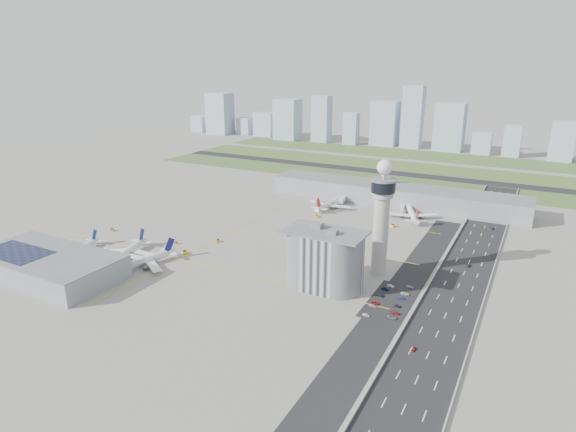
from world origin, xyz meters
The scene contains 64 objects.
ground centered at (0.00, 0.00, 0.00)m, with size 1000.00×1000.00×0.00m, color gray.
grass_strip_0 centered at (-20.00, 225.00, 0.04)m, with size 480.00×50.00×0.08m, color #496630.
grass_strip_1 centered at (-20.00, 300.00, 0.04)m, with size 480.00×60.00×0.08m, color #49642F.
grass_strip_2 centered at (-20.00, 380.00, 0.04)m, with size 480.00×70.00×0.08m, color #3C5528.
runway centered at (-20.00, 262.00, 0.06)m, with size 480.00×22.00×0.10m, color black.
highway centered at (115.00, 0.00, 0.05)m, with size 28.00×500.00×0.10m, color black.
barrier_left centered at (101.00, 0.00, 0.60)m, with size 0.60×500.00×1.20m, color #9E9E99.
barrier_right centered at (129.00, 0.00, 0.60)m, with size 0.60×500.00×1.20m, color #9E9E99.
landside_road centered at (90.00, -10.00, 0.04)m, with size 18.00×260.00×0.08m, color black.
parking_lot centered at (88.00, -22.00, 0.05)m, with size 20.00×44.00×0.10m, color black.
taxiway_line_h_0 centered at (-40.00, -30.00, 0.01)m, with size 260.00×0.60×0.01m, color yellow.
taxiway_line_h_1 centered at (-40.00, 30.00, 0.01)m, with size 260.00×0.60×0.01m, color yellow.
taxiway_line_h_2 centered at (-40.00, 90.00, 0.01)m, with size 260.00×0.60×0.01m, color yellow.
taxiway_line_v centered at (-40.00, 30.00, 0.01)m, with size 0.60×260.00×0.01m, color yellow.
control_tower centered at (72.00, 8.00, 35.04)m, with size 14.00×14.00×64.50m.
secondary_tower centered at (30.00, 150.00, 18.80)m, with size 8.60×8.60×31.90m.
admin_building centered at (51.99, -22.00, 15.30)m, with size 42.00×24.00×33.50m.
terminal_pier centered at (40.00, 148.00, 7.90)m, with size 210.00×32.00×15.80m.
near_terminal centered at (-88.07, -82.02, 6.43)m, with size 84.00×42.00×13.00m.
airplane_near_a centered at (-99.72, -51.22, 4.94)m, with size 35.29×30.00×9.88m, color white, non-canonical shape.
airplane_near_b centered at (-69.94, -41.53, 5.80)m, with size 41.42×35.21×11.60m, color white, non-canonical shape.
airplane_near_c centered at (-51.06, -48.85, 6.17)m, with size 44.04×37.44×12.33m, color white, non-canonical shape.
airplane_far_a centered at (-2.86, 113.10, 6.10)m, with size 43.58×37.05×12.20m, color white, non-canonical shape.
airplane_far_b centered at (62.96, 116.84, 6.41)m, with size 45.78×38.92×12.82m, color white, non-canonical shape.
jet_bridge_near_0 centered at (-113.00, -61.00, 2.85)m, with size 14.00×3.00×5.70m, color silver, non-canonical shape.
jet_bridge_near_1 centered at (-83.00, -61.00, 2.85)m, with size 14.00×3.00×5.70m, color silver, non-canonical shape.
jet_bridge_near_2 centered at (-53.00, -61.00, 2.85)m, with size 14.00×3.00×5.70m, color silver, non-canonical shape.
jet_bridge_far_0 centered at (2.00, 132.00, 2.85)m, with size 14.00×3.00×5.70m, color silver, non-canonical shape.
jet_bridge_far_1 centered at (52.00, 132.00, 2.85)m, with size 14.00×3.00×5.70m, color silver, non-canonical shape.
tug_0 centered at (-114.85, -12.51, 0.93)m, with size 2.19×3.19×1.86m, color gold, non-canonical shape.
tug_1 centered at (-57.91, -10.85, 0.81)m, with size 1.93×2.80×1.63m, color gold, non-canonical shape.
tug_2 centered at (-42.64, -21.26, 1.07)m, with size 2.52×3.67×2.13m, color gold, non-canonical shape.
tug_3 centered at (-36.38, 5.03, 0.96)m, with size 2.27×3.30×1.92m, color #D09909, non-canonical shape.
tug_4 centered at (-1.35, 83.68, 1.07)m, with size 2.53×3.68×2.14m, color gold, non-canonical shape.
tug_5 centered at (56.50, 89.29, 1.06)m, with size 2.52×3.66×2.13m, color #F7A322, non-canonical shape.
car_lot_0 centered at (82.44, -41.56, 0.63)m, with size 1.48×3.69×1.26m, color silver.
car_lot_1 centered at (82.30, -31.59, 0.59)m, with size 1.25×3.58×1.18m, color gray.
car_lot_2 centered at (82.30, -28.26, 0.61)m, with size 2.02×4.38×1.22m, color #A91723.
car_lot_3 centered at (82.22, -19.23, 0.58)m, with size 1.62×3.97×1.15m, color black.
car_lot_4 centered at (82.29, -11.06, 0.65)m, with size 1.52×3.79×1.29m, color navy.
car_lot_5 centered at (83.58, -6.64, 0.63)m, with size 1.33×3.80×1.25m, color beige.
car_lot_6 centered at (93.67, -38.15, 0.66)m, with size 2.18×4.73×1.31m, color slate.
car_lot_7 centered at (93.97, -33.31, 0.64)m, with size 1.80×4.42×1.28m, color maroon.
car_lot_8 centered at (92.64, -26.18, 0.63)m, with size 1.49×3.71×1.27m, color #23232E.
car_lot_9 centered at (92.33, -17.28, 0.58)m, with size 1.23×3.53×1.16m, color navy.
car_lot_10 centered at (92.67, -11.62, 0.60)m, with size 2.00×4.33×1.20m, color silver.
car_lot_11 centered at (92.83, -2.70, 0.57)m, with size 1.61×3.95×1.15m, color #A1A1A1.
car_hw_0 centered at (108.92, -59.09, 0.57)m, with size 1.34×3.33×1.13m, color maroon.
car_hw_1 centered at (115.71, 40.71, 0.61)m, with size 1.29×3.70×1.22m, color black.
car_hw_2 centered at (120.82, 117.98, 0.64)m, with size 2.13×4.63×1.29m, color navy.
car_hw_4 centered at (109.10, 181.06, 0.61)m, with size 1.43×3.56×1.21m, color gray.
skyline_bldg_0 centered at (-377.77, 421.70, 13.25)m, with size 24.05×19.24×26.50m, color #9EADC1.
skyline_bldg_1 centered at (-331.22, 417.61, 32.80)m, with size 37.63×30.10×65.60m, color #9EADC1.
skyline_bldg_2 centered at (-291.25, 430.16, 13.39)m, with size 22.81×18.25×26.79m, color #9EADC1.
skyline_bldg_3 centered at (-252.58, 431.35, 18.47)m, with size 32.30×25.84×36.93m, color #9EADC1.
skyline_bldg_4 centered at (-204.47, 415.19, 30.18)m, with size 35.81×28.65×60.36m, color #9EADC1.
skyline_bldg_5 centered at (-150.11, 419.66, 33.44)m, with size 25.49×20.39×66.89m, color #9EADC1.
skyline_bldg_6 centered at (-102.68, 417.90, 22.60)m, with size 20.04×16.03×45.20m, color #9EADC1.
skyline_bldg_7 centered at (-59.44, 436.89, 30.61)m, with size 35.76×28.61×61.22m, color #9EADC1.
skyline_bldg_8 centered at (-19.42, 431.56, 41.69)m, with size 26.33×21.06×83.39m, color #9EADC1.
skyline_bldg_9 centered at (30.27, 432.32, 31.06)m, with size 36.96×29.57×62.11m, color #9EADC1.
skyline_bldg_10 centered at (73.27, 423.68, 13.87)m, with size 23.01×18.41×27.75m, color #9EADC1.
skyline_bldg_11 centered at (108.28, 423.34, 19.48)m, with size 20.22×16.18×38.97m, color #9EADC1.
skyline_bldg_12 centered at (162.17, 421.29, 23.44)m, with size 26.14×20.92×46.89m, color #9EADC1.
Camera 1 is at (144.37, -234.59, 113.04)m, focal length 30.00 mm.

